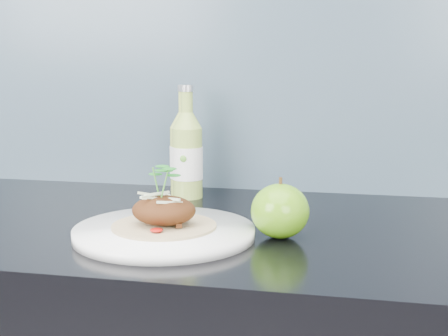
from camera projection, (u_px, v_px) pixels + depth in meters
The scene contains 6 objects.
subway_backsplash at pixel (224, 19), 1.27m from camera, with size 4.00×0.02×0.70m, color #6F93AF.
dinner_plate at pixel (164, 232), 0.95m from camera, with size 0.28×0.28×0.02m.
pork_taco at pixel (164, 209), 0.94m from camera, with size 0.16×0.16×0.10m.
green_apple at pixel (280, 211), 0.94m from camera, with size 0.11×0.11×0.09m.
cider_bottle_left at pixel (185, 154), 1.23m from camera, with size 0.06×0.06×0.22m.
cider_bottle_right at pixel (187, 155), 1.21m from camera, with size 0.06×0.06×0.22m.
Camera 1 is at (0.28, 0.72, 1.16)m, focal length 50.00 mm.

